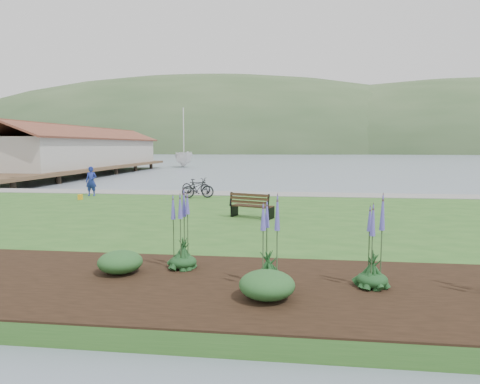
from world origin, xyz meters
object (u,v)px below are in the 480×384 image
at_px(park_bench, 251,205).
at_px(bicycle_a, 196,186).
at_px(person, 91,179).
at_px(sailboat, 184,167).

bearing_deg(park_bench, bicycle_a, 137.33).
bearing_deg(bicycle_a, person, 121.65).
relative_size(person, bicycle_a, 1.04).
bearing_deg(park_bench, sailboat, 127.73).
bearing_deg(bicycle_a, park_bench, -135.62).
bearing_deg(sailboat, park_bench, -94.57).
height_order(bicycle_a, sailboat, sailboat).
height_order(person, sailboat, sailboat).
relative_size(bicycle_a, sailboat, 0.07).
height_order(park_bench, bicycle_a, park_bench).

